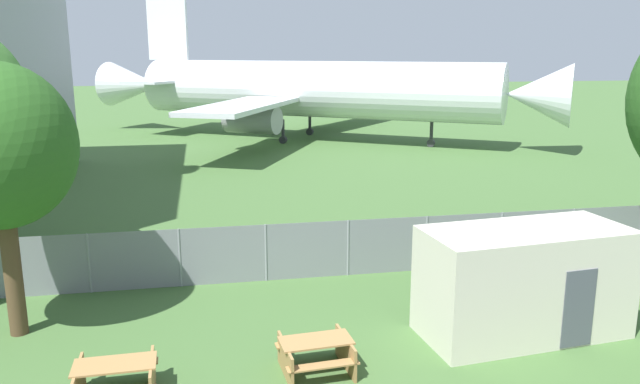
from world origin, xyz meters
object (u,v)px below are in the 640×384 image
object	(u,v)px
picnic_bench_open_grass	(115,377)
portable_cabin	(524,282)
airplane	(309,90)
picnic_bench_near_cabin	(316,352)

from	to	relation	value
picnic_bench_open_grass	portable_cabin	bearing A→B (deg)	7.50
portable_cabin	picnic_bench_open_grass	xyz separation A→B (m)	(-9.50, -1.25, -0.87)
portable_cabin	picnic_bench_open_grass	distance (m)	9.62
airplane	portable_cabin	distance (m)	34.46
portable_cabin	picnic_bench_open_grass	bearing A→B (deg)	-178.40
portable_cabin	picnic_bench_near_cabin	bearing A→B (deg)	-175.59
picnic_bench_near_cabin	picnic_bench_open_grass	xyz separation A→B (m)	(-4.15, -0.28, 0.00)
portable_cabin	picnic_bench_open_grass	size ratio (longest dim) A/B	3.12
picnic_bench_open_grass	picnic_bench_near_cabin	bearing A→B (deg)	3.82
airplane	picnic_bench_open_grass	bearing A→B (deg)	-72.67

